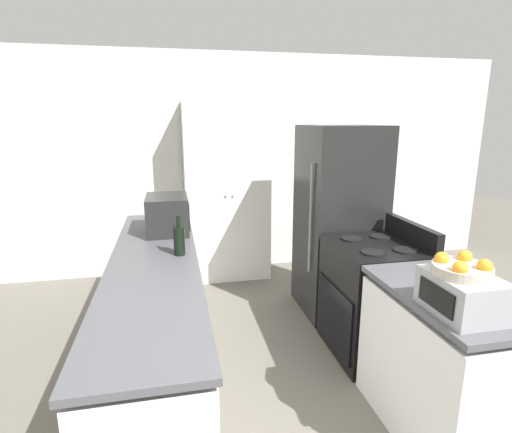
{
  "coord_description": "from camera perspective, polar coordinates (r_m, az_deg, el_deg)",
  "views": [
    {
      "loc": [
        -0.67,
        -1.2,
        1.84
      ],
      "look_at": [
        0.0,
        1.98,
        1.05
      ],
      "focal_mm": 28.0,
      "sensor_mm": 36.0,
      "label": 1
    }
  ],
  "objects": [
    {
      "name": "wall_back",
      "position": [
        4.9,
        -4.04,
        7.33
      ],
      "size": [
        7.0,
        0.06,
        2.6
      ],
      "color": "silver",
      "rests_on": "ground_plane"
    },
    {
      "name": "fruit_bowl",
      "position": [
        2.2,
        27.35,
        -6.55
      ],
      "size": [
        0.28,
        0.28,
        0.1
      ],
      "color": "#B2A893",
      "rests_on": "toaster_oven"
    },
    {
      "name": "counter_left",
      "position": [
        3.03,
        -13.9,
        -14.37
      ],
      "size": [
        0.6,
        2.76,
        0.9
      ],
      "color": "silver",
      "rests_on": "ground_plane"
    },
    {
      "name": "pantry_cabinet",
      "position": [
        4.64,
        -4.22,
        3.57
      ],
      "size": [
        0.95,
        0.5,
        2.05
      ],
      "color": "white",
      "rests_on": "ground_plane"
    },
    {
      "name": "wine_bottle",
      "position": [
        2.87,
        -10.93,
        -3.3
      ],
      "size": [
        0.08,
        0.08,
        0.29
      ],
      "color": "black",
      "rests_on": "counter_left"
    },
    {
      "name": "stove",
      "position": [
        3.37,
        16.37,
        -11.1
      ],
      "size": [
        0.66,
        0.73,
        1.06
      ],
      "color": "black",
      "rests_on": "ground_plane"
    },
    {
      "name": "toaster_oven",
      "position": [
        2.24,
        27.36,
        -9.86
      ],
      "size": [
        0.29,
        0.37,
        0.2
      ],
      "color": "#939399",
      "rests_on": "counter_right"
    },
    {
      "name": "refrigerator",
      "position": [
        3.89,
        11.69,
        -0.64
      ],
      "size": [
        0.71,
        0.74,
        1.79
      ],
      "color": "black",
      "rests_on": "ground_plane"
    },
    {
      "name": "counter_right",
      "position": [
        2.73,
        25.1,
        -18.76
      ],
      "size": [
        0.6,
        0.99,
        0.9
      ],
      "color": "silver",
      "rests_on": "ground_plane"
    },
    {
      "name": "microwave",
      "position": [
        3.47,
        -12.51,
        0.34
      ],
      "size": [
        0.35,
        0.47,
        0.31
      ],
      "color": "black",
      "rests_on": "counter_left"
    }
  ]
}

